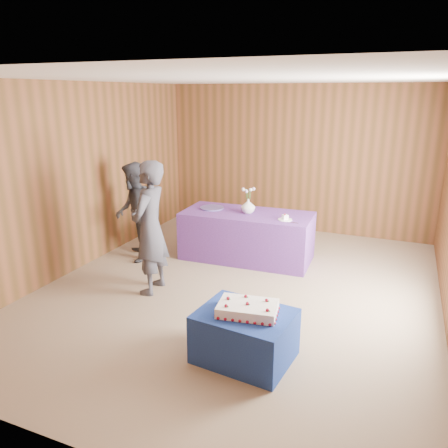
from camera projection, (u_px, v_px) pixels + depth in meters
The scene contains 13 objects.
ground at pixel (238, 290), 5.85m from camera, with size 6.00×6.00×0.00m, color #85705C.
room_shell at pixel (239, 156), 5.33m from camera, with size 5.04×6.04×2.72m.
cake_table at pixel (245, 336), 4.29m from camera, with size 0.90×0.70×0.50m, color navy.
serving_table at pixel (247, 236), 6.87m from camera, with size 2.00×0.90×0.75m, color #673593.
sheet_cake at pixel (248, 309), 4.19m from camera, with size 0.64×0.48×0.14m.
vase at pixel (248, 206), 6.72m from camera, with size 0.22×0.22×0.22m, color silver.
flower_spray at pixel (248, 190), 6.65m from camera, with size 0.22×0.22×0.17m.
platter at pixel (212, 208), 7.02m from camera, with size 0.39×0.39×0.02m, color #50458A.
plate at pixel (285, 220), 6.39m from camera, with size 0.21×0.21×0.01m, color white.
cake_slice at pixel (285, 217), 6.37m from camera, with size 0.10×0.10×0.09m.
knife at pixel (290, 222), 6.28m from camera, with size 0.26×0.02×0.00m, color #B0B0B5.
guest_left at pixel (150, 228), 5.60m from camera, with size 0.64×0.42×1.74m, color #3C3C47.
guest_right at pixel (135, 212), 6.73m from camera, with size 0.75×0.58×1.54m, color #353740.
Camera 1 is at (1.88, -5.00, 2.55)m, focal length 35.00 mm.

